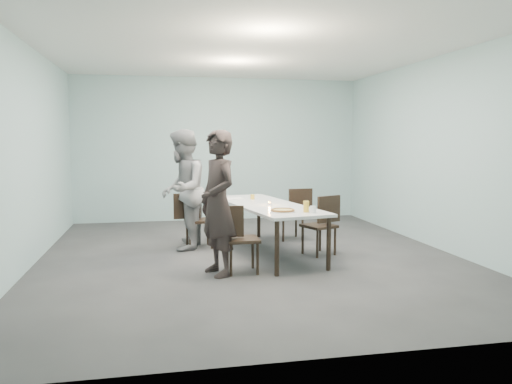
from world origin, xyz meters
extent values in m
plane|color=#333335|center=(0.00, 0.00, 0.00)|extent=(7.00, 7.00, 0.00)
cube|color=#9DC1C5|center=(0.00, 3.50, 1.50)|extent=(6.00, 0.02, 3.00)
cube|color=#9DC1C5|center=(0.00, -3.50, 1.50)|extent=(6.00, 0.02, 3.00)
cube|color=#9DC1C5|center=(-3.00, 0.00, 1.50)|extent=(0.02, 7.00, 3.00)
cube|color=#9DC1C5|center=(3.00, 0.00, 1.50)|extent=(0.02, 7.00, 3.00)
cube|color=white|center=(0.00, 0.00, 3.00)|extent=(6.00, 7.00, 0.02)
cube|color=white|center=(0.28, 0.15, 0.73)|extent=(1.35, 2.72, 0.04)
cylinder|color=black|center=(0.14, -1.11, 0.35)|extent=(0.06, 0.06, 0.71)
cylinder|color=black|center=(-0.30, 1.29, 0.35)|extent=(0.06, 0.06, 0.71)
cylinder|color=black|center=(0.87, -0.98, 0.35)|extent=(0.06, 0.06, 0.71)
cylinder|color=black|center=(0.43, 1.42, 0.35)|extent=(0.06, 0.06, 0.71)
cube|color=black|center=(-0.26, -0.85, 0.43)|extent=(0.42, 0.42, 0.04)
cube|color=black|center=(-0.45, -0.85, 0.67)|extent=(0.42, 0.04, 0.40)
cylinder|color=black|center=(-0.43, -1.02, 0.21)|extent=(0.04, 0.04, 0.41)
cylinder|color=black|center=(-0.43, -0.68, 0.21)|extent=(0.04, 0.04, 0.41)
cylinder|color=black|center=(-0.09, -1.02, 0.21)|extent=(0.04, 0.04, 0.41)
cylinder|color=black|center=(-0.09, -0.68, 0.21)|extent=(0.04, 0.04, 0.41)
cube|color=black|center=(-0.67, 0.77, 0.43)|extent=(0.45, 0.45, 0.04)
cube|color=black|center=(-0.86, 0.75, 0.67)|extent=(0.42, 0.07, 0.40)
cylinder|color=black|center=(-0.83, 0.58, 0.21)|extent=(0.04, 0.04, 0.41)
cylinder|color=black|center=(-0.85, 0.92, 0.21)|extent=(0.04, 0.04, 0.41)
cylinder|color=black|center=(-0.49, 0.61, 0.21)|extent=(0.04, 0.04, 0.41)
cylinder|color=black|center=(-0.52, 0.95, 0.21)|extent=(0.04, 0.04, 0.41)
cube|color=black|center=(1.03, -0.08, 0.43)|extent=(0.55, 0.55, 0.04)
cube|color=black|center=(1.21, -0.01, 0.67)|extent=(0.41, 0.19, 0.40)
cylinder|color=black|center=(1.13, 0.14, 0.21)|extent=(0.04, 0.04, 0.41)
cylinder|color=black|center=(1.26, -0.17, 0.21)|extent=(0.04, 0.04, 0.41)
cylinder|color=black|center=(0.81, 0.02, 0.21)|extent=(0.04, 0.04, 0.41)
cylinder|color=black|center=(0.94, -0.30, 0.21)|extent=(0.04, 0.04, 0.41)
cube|color=black|center=(0.91, 1.12, 0.43)|extent=(0.44, 0.44, 0.04)
cube|color=black|center=(1.10, 1.13, 0.67)|extent=(0.42, 0.06, 0.40)
cylinder|color=black|center=(1.08, 1.30, 0.21)|extent=(0.04, 0.04, 0.41)
cylinder|color=black|center=(1.09, 0.96, 0.21)|extent=(0.04, 0.04, 0.41)
cylinder|color=black|center=(0.74, 1.28, 0.21)|extent=(0.04, 0.04, 0.41)
cylinder|color=black|center=(0.75, 0.94, 0.21)|extent=(0.04, 0.04, 0.41)
imported|color=black|center=(-0.57, -0.89, 0.92)|extent=(0.64, 0.78, 1.83)
imported|color=gray|center=(-0.93, 0.71, 0.93)|extent=(0.89, 1.04, 1.87)
cylinder|color=white|center=(0.32, -0.70, 0.76)|extent=(0.34, 0.34, 0.01)
cylinder|color=#E2CF80|center=(0.32, -0.70, 0.77)|extent=(0.30, 0.30, 0.01)
torus|color=brown|center=(0.32, -0.70, 0.77)|extent=(0.32, 0.32, 0.03)
cylinder|color=white|center=(0.44, -0.28, 0.76)|extent=(0.18, 0.18, 0.01)
cylinder|color=gold|center=(0.62, -0.78, 0.82)|extent=(0.08, 0.08, 0.15)
cylinder|color=silver|center=(0.69, -0.86, 0.80)|extent=(0.08, 0.08, 0.09)
cylinder|color=silver|center=(0.30, 0.00, 0.77)|extent=(0.06, 0.06, 0.03)
cylinder|color=orange|center=(0.30, 0.00, 0.79)|extent=(0.04, 0.04, 0.01)
cylinder|color=gold|center=(0.19, 0.76, 0.79)|extent=(0.07, 0.07, 0.08)
cube|color=silver|center=(-0.09, 0.93, 0.75)|extent=(0.33, 0.27, 0.01)
camera|label=1|loc=(-1.32, -7.07, 1.71)|focal=35.00mm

